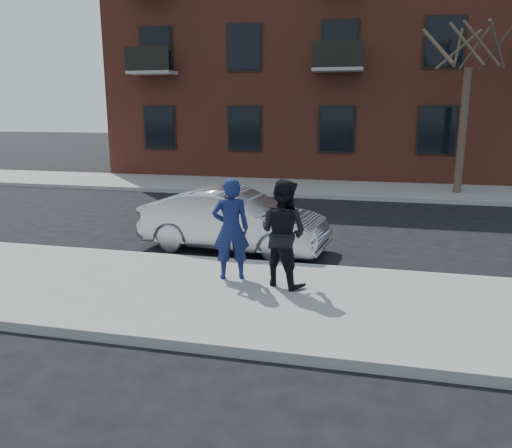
% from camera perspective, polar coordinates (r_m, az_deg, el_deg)
% --- Properties ---
extents(ground, '(100.00, 100.00, 0.00)m').
position_cam_1_polar(ground, '(8.20, 1.21, -8.62)').
color(ground, black).
rests_on(ground, ground).
extents(near_sidewalk, '(50.00, 3.50, 0.15)m').
position_cam_1_polar(near_sidewalk, '(7.95, 0.84, -8.77)').
color(near_sidewalk, gray).
rests_on(near_sidewalk, ground).
extents(near_curb, '(50.00, 0.10, 0.15)m').
position_cam_1_polar(near_curb, '(9.61, 3.14, -4.86)').
color(near_curb, '#999691').
rests_on(near_curb, ground).
extents(far_sidewalk, '(50.00, 3.50, 0.15)m').
position_cam_1_polar(far_sidewalk, '(19.01, 8.30, 4.02)').
color(far_sidewalk, gray).
rests_on(far_sidewalk, ground).
extents(far_curb, '(50.00, 0.10, 0.15)m').
position_cam_1_polar(far_curb, '(17.24, 7.77, 3.11)').
color(far_curb, '#999691').
rests_on(far_curb, ground).
extents(apartment_building, '(24.30, 10.30, 12.30)m').
position_cam_1_polar(apartment_building, '(25.65, 14.93, 19.70)').
color(apartment_building, brown).
rests_on(apartment_building, ground).
extents(street_tree, '(3.60, 3.60, 6.80)m').
position_cam_1_polar(street_tree, '(18.85, 23.44, 19.69)').
color(street_tree, '#3D3124').
rests_on(street_tree, far_sidewalk).
extents(silver_sedan, '(4.19, 1.89, 1.33)m').
position_cam_1_polar(silver_sedan, '(10.80, -2.55, 0.42)').
color(silver_sedan, '#B7BABF').
rests_on(silver_sedan, ground).
extents(man_hoodie, '(0.74, 0.62, 1.75)m').
position_cam_1_polar(man_hoodie, '(8.52, -2.90, -0.57)').
color(man_hoodie, navy).
rests_on(man_hoodie, near_sidewalk).
extents(man_peacoat, '(1.07, 0.98, 1.78)m').
position_cam_1_polar(man_peacoat, '(8.19, 3.11, -1.01)').
color(man_peacoat, black).
rests_on(man_peacoat, near_sidewalk).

